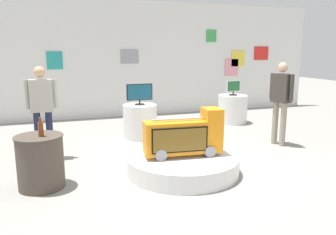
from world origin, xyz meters
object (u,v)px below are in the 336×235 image
at_px(novelty_firetruck_tv, 185,137).
at_px(side_table_round, 40,161).
at_px(tv_on_center_rear, 233,87).
at_px(shopper_browsing_rear, 42,106).
at_px(tv_on_left_rear, 140,93).
at_px(main_display_pedestal, 183,164).
at_px(bottle_on_side_table, 41,129).
at_px(display_pedestal_left_rear, 140,121).
at_px(display_pedestal_center_rear, 233,109).
at_px(shopper_browsing_near_truck, 281,97).

distance_m(novelty_firetruck_tv, side_table_round, 2.19).
distance_m(novelty_firetruck_tv, tv_on_center_rear, 4.09).
xyz_separation_m(novelty_firetruck_tv, shopper_browsing_rear, (-2.16, 1.47, 0.39)).
bearing_deg(tv_on_left_rear, side_table_round, -131.73).
height_order(main_display_pedestal, shopper_browsing_rear, shopper_browsing_rear).
relative_size(novelty_firetruck_tv, side_table_round, 1.64).
xyz_separation_m(main_display_pedestal, bottle_on_side_table, (-2.11, 0.03, 0.74)).
height_order(novelty_firetruck_tv, shopper_browsing_rear, shopper_browsing_rear).
bearing_deg(shopper_browsing_rear, tv_on_left_rear, 24.16).
height_order(tv_on_left_rear, shopper_browsing_rear, shopper_browsing_rear).
height_order(side_table_round, bottle_on_side_table, bottle_on_side_table).
bearing_deg(display_pedestal_left_rear, novelty_firetruck_tv, -86.41).
height_order(main_display_pedestal, tv_on_left_rear, tv_on_left_rear).
height_order(display_pedestal_left_rear, bottle_on_side_table, bottle_on_side_table).
bearing_deg(tv_on_left_rear, display_pedestal_center_rear, 15.13).
xyz_separation_m(main_display_pedestal, display_pedestal_center_rear, (2.65, 3.11, 0.24)).
distance_m(novelty_firetruck_tv, display_pedestal_center_rear, 4.09).
bearing_deg(display_pedestal_center_rear, main_display_pedestal, -130.41).
bearing_deg(shopper_browsing_near_truck, shopper_browsing_rear, 172.85).
bearing_deg(side_table_round, shopper_browsing_near_truck, 9.72).
relative_size(novelty_firetruck_tv, bottle_on_side_table, 4.65).
relative_size(main_display_pedestal, shopper_browsing_rear, 1.08).
bearing_deg(main_display_pedestal, shopper_browsing_rear, 145.64).
bearing_deg(bottle_on_side_table, tv_on_center_rear, 32.90).
bearing_deg(novelty_firetruck_tv, side_table_round, 177.54).
bearing_deg(display_pedestal_center_rear, side_table_round, -147.78).
bearing_deg(display_pedestal_left_rear, shopper_browsing_near_truck, -29.66).
bearing_deg(main_display_pedestal, display_pedestal_center_rear, 49.59).
bearing_deg(shopper_browsing_near_truck, tv_on_center_rear, 85.84).
xyz_separation_m(display_pedestal_center_rear, side_table_round, (-4.81, -3.03, 0.02)).
height_order(display_pedestal_left_rear, tv_on_left_rear, tv_on_left_rear).
bearing_deg(tv_on_left_rear, tv_on_center_rear, 15.06).
relative_size(tv_on_left_rear, shopper_browsing_near_truck, 0.34).
distance_m(bottle_on_side_table, shopper_browsing_rear, 1.44).
height_order(tv_on_left_rear, bottle_on_side_table, tv_on_left_rear).
height_order(side_table_round, shopper_browsing_rear, shopper_browsing_rear).
bearing_deg(novelty_firetruck_tv, display_pedestal_left_rear, 93.59).
relative_size(display_pedestal_center_rear, shopper_browsing_rear, 0.46).
relative_size(tv_on_left_rear, bottle_on_side_table, 2.14).
relative_size(display_pedestal_left_rear, tv_on_left_rear, 1.30).
bearing_deg(main_display_pedestal, tv_on_left_rear, 93.00).
relative_size(tv_on_left_rear, tv_on_center_rear, 1.36).
distance_m(main_display_pedestal, bottle_on_side_table, 2.24).
distance_m(main_display_pedestal, novelty_firetruck_tv, 0.46).
bearing_deg(side_table_round, main_display_pedestal, -2.23).
bearing_deg(bottle_on_side_table, shopper_browsing_rear, 90.86).
xyz_separation_m(tv_on_center_rear, shopper_browsing_rear, (-4.79, -1.65, 0.02)).
bearing_deg(display_pedestal_center_rear, display_pedestal_left_rear, -164.95).
bearing_deg(tv_on_center_rear, shopper_browsing_rear, -160.99).
height_order(bottle_on_side_table, shopper_browsing_rear, shopper_browsing_rear).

